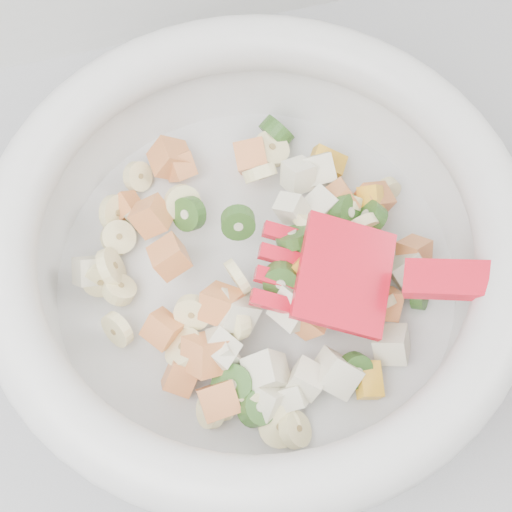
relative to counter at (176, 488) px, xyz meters
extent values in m
cube|color=gray|center=(0.00, 0.00, 0.00)|extent=(2.00, 0.60, 0.90)
cylinder|color=silver|center=(0.11, 0.04, 0.46)|extent=(0.29, 0.29, 0.02)
torus|color=silver|center=(0.11, 0.04, 0.53)|extent=(0.35, 0.35, 0.04)
cylinder|color=#FFF0AA|center=(0.02, 0.08, 0.48)|extent=(0.03, 0.03, 0.02)
cylinder|color=#FFF0AA|center=(0.01, 0.01, 0.48)|extent=(0.03, 0.03, 0.03)
cylinder|color=#FFF0AA|center=(0.22, 0.07, 0.47)|extent=(0.03, 0.02, 0.03)
cylinder|color=#FFF0AA|center=(0.17, 0.01, 0.49)|extent=(0.04, 0.03, 0.04)
cylinder|color=#FFF0AA|center=(0.01, 0.06, 0.48)|extent=(0.02, 0.04, 0.03)
cylinder|color=#FFF0AA|center=(0.10, -0.07, 0.48)|extent=(0.03, 0.03, 0.02)
cylinder|color=#FFF0AA|center=(0.08, -0.05, 0.48)|extent=(0.03, 0.02, 0.02)
cylinder|color=#FFF0AA|center=(0.06, -0.05, 0.48)|extent=(0.03, 0.03, 0.03)
cylinder|color=#FFF0AA|center=(0.02, 0.10, 0.48)|extent=(0.03, 0.03, 0.03)
cylinder|color=#FFF0AA|center=(0.05, -0.01, 0.49)|extent=(0.04, 0.04, 0.02)
cylinder|color=#FFF0AA|center=(0.04, 0.13, 0.48)|extent=(0.03, 0.03, 0.03)
cylinder|color=#FFF0AA|center=(0.15, 0.05, 0.50)|extent=(0.03, 0.03, 0.02)
cylinder|color=#FFF0AA|center=(0.08, 0.00, 0.49)|extent=(0.02, 0.04, 0.04)
cylinder|color=#FFF0AA|center=(0.10, -0.08, 0.48)|extent=(0.03, 0.03, 0.02)
cylinder|color=#FFF0AA|center=(0.17, -0.02, 0.49)|extent=(0.03, 0.03, 0.03)
cylinder|color=#FFF0AA|center=(0.09, 0.02, 0.50)|extent=(0.02, 0.03, 0.03)
cylinder|color=#FFF0AA|center=(0.06, -0.05, 0.48)|extent=(0.02, 0.02, 0.02)
cylinder|color=#FFF0AA|center=(0.13, 0.10, 0.49)|extent=(0.03, 0.02, 0.03)
cylinder|color=#FFF0AA|center=(0.14, 0.12, 0.48)|extent=(0.04, 0.04, 0.02)
cylinder|color=#FFF0AA|center=(0.00, 0.05, 0.48)|extent=(0.03, 0.02, 0.03)
cylinder|color=#FFF0AA|center=(0.18, -0.02, 0.49)|extent=(0.04, 0.02, 0.04)
cylinder|color=#FFF0AA|center=(0.07, 0.09, 0.49)|extent=(0.04, 0.03, 0.03)
cylinder|color=#FFF0AA|center=(0.18, 0.06, 0.49)|extent=(0.03, 0.03, 0.03)
cylinder|color=#FFF0AA|center=(0.18, 0.04, 0.49)|extent=(0.03, 0.01, 0.03)
cylinder|color=#FFF0AA|center=(0.06, 0.01, 0.49)|extent=(0.03, 0.03, 0.03)
cylinder|color=#FFF0AA|center=(0.02, 0.04, 0.48)|extent=(0.03, 0.03, 0.02)
cube|color=#D67143|center=(0.18, 0.03, 0.49)|extent=(0.03, 0.03, 0.02)
cube|color=#D67143|center=(0.05, 0.05, 0.50)|extent=(0.03, 0.03, 0.03)
cube|color=#D67143|center=(0.08, 0.13, 0.48)|extent=(0.02, 0.03, 0.03)
cube|color=#D67143|center=(0.03, 0.11, 0.47)|extent=(0.03, 0.02, 0.03)
cube|color=#D67143|center=(0.20, 0.06, 0.48)|extent=(0.03, 0.02, 0.03)
cube|color=#D67143|center=(0.04, 0.00, 0.49)|extent=(0.03, 0.03, 0.03)
cube|color=#D67143|center=(0.14, 0.00, 0.49)|extent=(0.02, 0.03, 0.03)
cube|color=#D67143|center=(0.22, 0.02, 0.48)|extent=(0.03, 0.03, 0.03)
cube|color=#D67143|center=(0.06, -0.05, 0.48)|extent=(0.02, 0.03, 0.03)
cube|color=#D67143|center=(0.08, 0.01, 0.50)|extent=(0.03, 0.04, 0.03)
cube|color=#D67143|center=(0.07, 0.14, 0.48)|extent=(0.03, 0.03, 0.03)
cube|color=#D67143|center=(0.18, -0.01, 0.48)|extent=(0.03, 0.03, 0.03)
cube|color=#D67143|center=(0.04, -0.03, 0.48)|extent=(0.03, 0.03, 0.03)
cube|color=#D67143|center=(0.18, 0.03, 0.49)|extent=(0.03, 0.03, 0.03)
cube|color=#D67143|center=(0.05, 0.09, 0.49)|extent=(0.03, 0.03, 0.03)
cube|color=#D67143|center=(0.13, 0.12, 0.48)|extent=(0.03, 0.03, 0.03)
cube|color=#D67143|center=(0.13, -0.02, 0.49)|extent=(0.03, 0.03, 0.03)
cube|color=#D67143|center=(0.18, 0.07, 0.49)|extent=(0.03, 0.03, 0.03)
cube|color=#D67143|center=(0.06, -0.02, 0.49)|extent=(0.03, 0.03, 0.04)
cylinder|color=green|center=(0.15, 0.14, 0.48)|extent=(0.03, 0.04, 0.04)
cylinder|color=green|center=(0.19, 0.01, 0.49)|extent=(0.02, 0.04, 0.04)
cylinder|color=green|center=(0.19, 0.05, 0.49)|extent=(0.03, 0.03, 0.03)
cylinder|color=green|center=(0.15, -0.05, 0.48)|extent=(0.03, 0.03, 0.03)
cylinder|color=green|center=(0.17, 0.05, 0.49)|extent=(0.03, 0.03, 0.03)
cylinder|color=green|center=(0.10, 0.06, 0.50)|extent=(0.03, 0.02, 0.03)
cylinder|color=green|center=(0.08, -0.06, 0.48)|extent=(0.03, 0.03, 0.03)
cylinder|color=green|center=(0.14, 0.03, 0.50)|extent=(0.03, 0.03, 0.04)
cylinder|color=green|center=(0.12, 0.01, 0.51)|extent=(0.03, 0.03, 0.03)
cylinder|color=green|center=(0.21, -0.01, 0.47)|extent=(0.03, 0.02, 0.03)
cylinder|color=green|center=(0.07, 0.08, 0.49)|extent=(0.03, 0.03, 0.03)
cylinder|color=green|center=(0.18, 0.05, 0.49)|extent=(0.03, 0.03, 0.03)
cylinder|color=green|center=(0.07, -0.04, 0.49)|extent=(0.04, 0.04, 0.02)
cylinder|color=green|center=(0.13, 0.04, 0.51)|extent=(0.03, 0.03, 0.03)
cube|color=beige|center=(0.11, -0.06, 0.48)|extent=(0.02, 0.02, 0.03)
cube|color=beige|center=(0.09, 0.00, 0.50)|extent=(0.03, 0.03, 0.04)
cube|color=beige|center=(0.21, 0.01, 0.48)|extent=(0.03, 0.03, 0.03)
cube|color=beige|center=(0.07, -0.02, 0.49)|extent=(0.03, 0.03, 0.03)
cube|color=beige|center=(0.09, -0.06, 0.48)|extent=(0.03, 0.03, 0.03)
cube|color=beige|center=(0.07, -0.02, 0.49)|extent=(0.03, 0.03, 0.03)
cube|color=beige|center=(0.14, -0.05, 0.48)|extent=(0.03, 0.04, 0.04)
cube|color=beige|center=(0.15, 0.09, 0.49)|extent=(0.02, 0.03, 0.03)
cube|color=beige|center=(0.12, -0.05, 0.49)|extent=(0.03, 0.03, 0.03)
cube|color=beige|center=(0.17, 0.10, 0.49)|extent=(0.02, 0.03, 0.03)
cube|color=beige|center=(0.16, 0.06, 0.49)|extent=(0.03, 0.03, 0.03)
cube|color=beige|center=(0.14, 0.06, 0.50)|extent=(0.03, 0.03, 0.03)
cube|color=beige|center=(0.04, 0.09, 0.48)|extent=(0.03, 0.03, 0.02)
cube|color=beige|center=(0.18, -0.04, 0.48)|extent=(0.03, 0.03, 0.03)
cube|color=beige|center=(0.10, -0.04, 0.49)|extent=(0.03, 0.02, 0.03)
cube|color=beige|center=(0.12, -0.01, 0.50)|extent=(0.04, 0.03, 0.03)
cube|color=beige|center=(0.00, 0.06, 0.48)|extent=(0.03, 0.03, 0.03)
cube|color=gold|center=(0.16, -0.06, 0.48)|extent=(0.02, 0.03, 0.02)
cube|color=gold|center=(0.13, 0.01, 0.51)|extent=(0.03, 0.03, 0.02)
cube|color=gold|center=(0.20, 0.06, 0.49)|extent=(0.02, 0.03, 0.03)
cube|color=gold|center=(0.18, 0.11, 0.48)|extent=(0.03, 0.03, 0.02)
cube|color=gold|center=(0.17, 0.00, 0.49)|extent=(0.02, 0.03, 0.02)
cube|color=red|center=(0.16, 0.00, 0.51)|extent=(0.08, 0.09, 0.03)
cube|color=red|center=(0.13, 0.04, 0.51)|extent=(0.03, 0.02, 0.02)
cube|color=red|center=(0.12, 0.02, 0.51)|extent=(0.03, 0.02, 0.02)
cube|color=red|center=(0.12, 0.01, 0.51)|extent=(0.03, 0.02, 0.02)
cube|color=red|center=(0.11, -0.01, 0.51)|extent=(0.03, 0.02, 0.02)
camera|label=1|loc=(0.05, -0.19, 0.96)|focal=55.00mm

